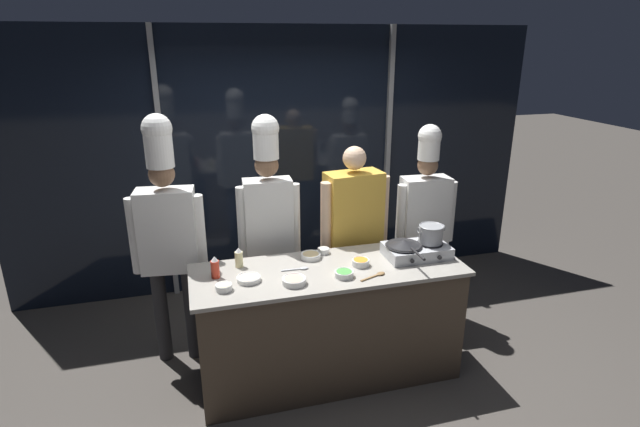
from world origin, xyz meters
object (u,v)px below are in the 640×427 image
Objects in this scene: prep_bowl_ginger at (311,256)px; prep_bowl_shrimp at (294,280)px; prep_bowl_noodles at (224,287)px; prep_bowl_carrots at (361,262)px; squeeze_bottle_oil at (239,258)px; portable_stove at (417,250)px; chef_sous at (268,213)px; frying_pan at (404,243)px; person_guest at (353,225)px; serving_spoon_slotted at (377,275)px; prep_bowl_scallions at (344,273)px; chef_head at (167,227)px; stock_pot at (431,234)px; squeeze_bottle_chili at (215,268)px; prep_bowl_chicken at (249,278)px; prep_bowl_garlic at (324,250)px; chef_line at (425,211)px; serving_spoon_solid at (300,269)px.

prep_bowl_ginger is 0.90× the size of prep_bowl_shrimp.
prep_bowl_noodles is 0.75× the size of prep_bowl_ginger.
squeeze_bottle_oil is at bearing 166.02° from prep_bowl_carrots.
prep_bowl_shrimp is (-1.03, -0.20, -0.02)m from portable_stove.
chef_sous reaches higher than prep_bowl_shrimp.
prep_bowl_carrots is at bearing 6.92° from prep_bowl_noodles.
person_guest is (-0.22, 0.56, -0.03)m from frying_pan.
prep_bowl_shrimp is at bearing 176.39° from serving_spoon_slotted.
serving_spoon_slotted is (0.39, -0.42, -0.02)m from prep_bowl_ginger.
squeeze_bottle_oil is at bearing 152.50° from prep_bowl_scallions.
prep_bowl_ginger is 0.08× the size of chef_head.
prep_bowl_noodles is 0.06× the size of chef_sous.
prep_bowl_noodles is (-1.40, -0.16, -0.10)m from frying_pan.
squeeze_bottle_oil is (-1.48, 0.18, -0.11)m from stock_pot.
squeeze_bottle_chili reaches higher than portable_stove.
squeeze_bottle_chili is at bearing 151.62° from prep_bowl_chicken.
prep_bowl_scallions is 0.44m from prep_bowl_garlic.
portable_stove reaches higher than prep_bowl_carrots.
prep_bowl_carrots is 0.21m from serving_spoon_slotted.
prep_bowl_garlic is at bearing 33.68° from person_guest.
stock_pot is 0.72m from person_guest.
squeeze_bottle_chili is (-1.56, 0.05, 0.03)m from portable_stove.
prep_bowl_garlic is at bearing 93.81° from prep_bowl_scallions.
chef_sous reaches higher than squeeze_bottle_chili.
person_guest is (0.32, 0.74, 0.07)m from prep_bowl_scallions.
chef_line reaches higher than prep_bowl_carrots.
prep_bowl_shrimp is (-0.55, -0.16, -0.00)m from prep_bowl_carrots.
squeeze_bottle_oil is at bearing 131.58° from prep_bowl_shrimp.
prep_bowl_carrots reaches higher than prep_bowl_shrimp.
serving_spoon_solid is at bearing 17.28° from prep_bowl_noodles.
chef_sous is (0.49, 0.58, 0.17)m from squeeze_bottle_chili.
serving_spoon_solid is at bearing -21.52° from squeeze_bottle_oil.
frying_pan is 2.24× the size of serving_spoon_slotted.
prep_bowl_carrots is 0.65× the size of serving_spoon_solid.
squeeze_bottle_oil is 0.90× the size of prep_bowl_shrimp.
prep_bowl_carrots is at bearing -54.51° from prep_bowl_garlic.
stock_pot is at bearing 155.15° from chef_sous.
portable_stove is at bearing -0.72° from serving_spoon_solid.
prep_bowl_chicken is 0.09× the size of chef_sous.
prep_bowl_carrots is at bearing 69.63° from person_guest.
person_guest is at bearing 19.85° from squeeze_bottle_oil.
squeeze_bottle_chili reaches higher than prep_bowl_scallions.
chef_head reaches higher than prep_bowl_scallions.
prep_bowl_scallions is (0.86, -0.02, -0.00)m from prep_bowl_noodles.
chef_head reaches higher than chef_line.
prep_bowl_chicken is at bearing -177.07° from stock_pot.
prep_bowl_shrimp is 0.78× the size of serving_spoon_slotted.
frying_pan is 0.41m from serving_spoon_slotted.
prep_bowl_scallions is (-0.66, -0.19, -0.02)m from portable_stove.
prep_bowl_carrots is at bearing 16.09° from prep_bowl_shrimp.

